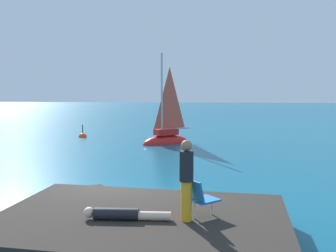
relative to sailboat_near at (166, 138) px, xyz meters
The scene contains 9 objects.
ground_plane 12.12m from the sailboat_near, 91.36° to the right, with size 160.00×160.00×0.00m, color #0F5675.
shore_ledge 15.04m from the sailboat_near, 86.81° to the right, with size 6.04×4.15×0.66m, color #2D2823.
boulder_seaward 13.24m from the sailboat_near, 90.81° to the right, with size 1.53×1.22×0.84m, color #2F2624.
boulder_inland 12.44m from the sailboat_near, 95.44° to the right, with size 1.31×1.05×0.72m, color #312B22.
sailboat_near is the anchor object (origin of this frame).
person_sunbather 15.41m from the sailboat_near, 88.09° to the right, with size 1.76×0.27×0.25m.
person_standing 15.47m from the sailboat_near, 83.36° to the right, with size 0.28×0.28×1.62m.
beach_chair 15.26m from the sailboat_near, 82.25° to the right, with size 0.76×0.75×0.80m.
marker_buoy 6.43m from the sailboat_near, 156.72° to the left, with size 0.56×0.56×1.13m.
Camera 1 is at (2.35, -10.71, 3.29)m, focal length 41.41 mm.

